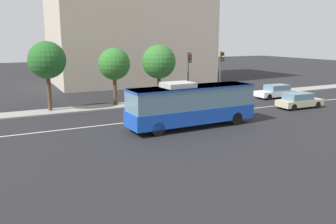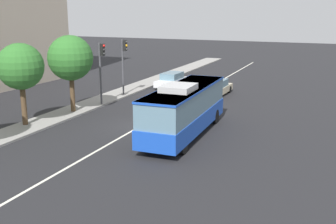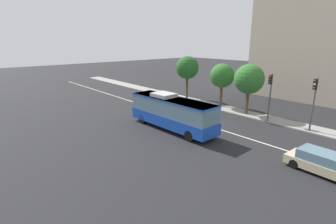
% 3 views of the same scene
% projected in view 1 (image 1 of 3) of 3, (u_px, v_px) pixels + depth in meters
% --- Properties ---
extents(ground_plane, '(160.00, 160.00, 0.00)m').
position_uv_depth(ground_plane, '(178.00, 117.00, 30.23)').
color(ground_plane, black).
extents(sidewalk_kerb, '(80.00, 2.53, 0.14)m').
position_uv_depth(sidewalk_kerb, '(146.00, 103.00, 36.14)').
color(sidewalk_kerb, gray).
rests_on(sidewalk_kerb, ground_plane).
extents(lane_centre_line, '(76.00, 0.16, 0.01)m').
position_uv_depth(lane_centre_line, '(178.00, 117.00, 30.23)').
color(lane_centre_line, silver).
rests_on(lane_centre_line, ground_plane).
extents(transit_bus, '(10.06, 2.76, 3.46)m').
position_uv_depth(transit_bus, '(191.00, 103.00, 26.49)').
color(transit_bus, '#1947B7').
rests_on(transit_bus, ground_plane).
extents(sedan_beige, '(4.56, 1.97, 1.46)m').
position_uv_depth(sedan_beige, '(299.00, 101.00, 33.98)').
color(sedan_beige, '#C6B793').
rests_on(sedan_beige, ground_plane).
extents(sedan_white, '(4.56, 1.95, 1.46)m').
position_uv_depth(sedan_white, '(276.00, 91.00, 39.78)').
color(sedan_white, white).
rests_on(sedan_white, ground_plane).
extents(traffic_light_near_corner, '(0.32, 0.62, 5.20)m').
position_uv_depth(traffic_light_near_corner, '(189.00, 68.00, 36.40)').
color(traffic_light_near_corner, '#47474C').
rests_on(traffic_light_near_corner, ground_plane).
extents(traffic_light_mid_block, '(0.32, 0.62, 5.20)m').
position_uv_depth(traffic_light_mid_block, '(221.00, 67.00, 38.47)').
color(traffic_light_mid_block, '#47474C').
rests_on(traffic_light_mid_block, ground_plane).
extents(street_tree_kerbside_left, '(3.41, 3.41, 5.98)m').
position_uv_depth(street_tree_kerbside_left, '(159.00, 62.00, 35.62)').
color(street_tree_kerbside_left, '#4C3823').
rests_on(street_tree_kerbside_left, ground_plane).
extents(street_tree_kerbside_centre, '(3.33, 3.33, 6.37)m').
position_uv_depth(street_tree_kerbside_centre, '(47.00, 60.00, 31.41)').
color(street_tree_kerbside_centre, '#4C3823').
rests_on(street_tree_kerbside_centre, ground_plane).
extents(street_tree_kerbside_right, '(3.11, 3.11, 5.70)m').
position_uv_depth(street_tree_kerbside_right, '(114.00, 64.00, 34.38)').
color(street_tree_kerbside_right, '#4C3823').
rests_on(street_tree_kerbside_right, ground_plane).
extents(office_block_background, '(22.60, 15.44, 20.40)m').
position_uv_depth(office_block_background, '(128.00, 13.00, 52.39)').
color(office_block_background, '#B7A893').
rests_on(office_block_background, ground_plane).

